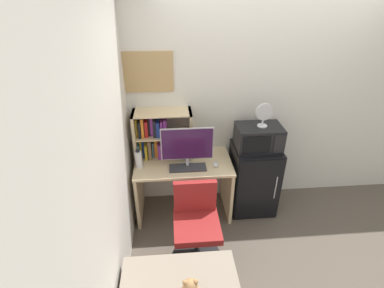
# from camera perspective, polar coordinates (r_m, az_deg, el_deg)

# --- Properties ---
(wall_back) EXTENTS (6.40, 0.04, 2.60)m
(wall_back) POSITION_cam_1_polar(r_m,az_deg,el_deg) (3.68, 20.24, 7.85)
(wall_back) COLOR silver
(wall_back) RESTS_ON ground_plane
(wall_left) EXTENTS (0.04, 4.40, 2.60)m
(wall_left) POSITION_cam_1_polar(r_m,az_deg,el_deg) (2.00, -18.35, -10.77)
(wall_left) COLOR silver
(wall_left) RESTS_ON ground_plane
(desk) EXTENTS (1.11, 0.62, 0.74)m
(desk) POSITION_cam_1_polar(r_m,az_deg,el_deg) (3.45, -1.71, -6.84)
(desk) COLOR beige
(desk) RESTS_ON ground_plane
(hutch_bookshelf) EXTENTS (0.66, 0.29, 0.56)m
(hutch_bookshelf) POSITION_cam_1_polar(r_m,az_deg,el_deg) (3.33, -7.19, 2.13)
(hutch_bookshelf) COLOR beige
(hutch_bookshelf) RESTS_ON desk
(monitor) EXTENTS (0.57, 0.17, 0.48)m
(monitor) POSITION_cam_1_polar(r_m,az_deg,el_deg) (3.10, -0.95, -0.31)
(monitor) COLOR #B7B7BC
(monitor) RESTS_ON desk
(keyboard) EXTENTS (0.41, 0.16, 0.02)m
(keyboard) POSITION_cam_1_polar(r_m,az_deg,el_deg) (3.20, -0.84, -4.74)
(keyboard) COLOR #333338
(keyboard) RESTS_ON desk
(computer_mouse) EXTENTS (0.06, 0.11, 0.04)m
(computer_mouse) POSITION_cam_1_polar(r_m,az_deg,el_deg) (3.25, 4.67, -4.04)
(computer_mouse) COLOR silver
(computer_mouse) RESTS_ON desk
(water_bottle) EXTENTS (0.08, 0.08, 0.22)m
(water_bottle) POSITION_cam_1_polar(r_m,az_deg,el_deg) (3.22, -10.57, -2.98)
(water_bottle) COLOR silver
(water_bottle) RESTS_ON desk
(mini_fridge) EXTENTS (0.54, 0.51, 0.87)m
(mini_fridge) POSITION_cam_1_polar(r_m,az_deg,el_deg) (3.64, 12.07, -6.70)
(mini_fridge) COLOR black
(mini_fridge) RESTS_ON ground_plane
(microwave) EXTENTS (0.51, 0.35, 0.28)m
(microwave) POSITION_cam_1_polar(r_m,az_deg,el_deg) (3.34, 13.07, 1.30)
(microwave) COLOR black
(microwave) RESTS_ON mini_fridge
(desk_fan) EXTENTS (0.19, 0.11, 0.27)m
(desk_fan) POSITION_cam_1_polar(r_m,az_deg,el_deg) (3.22, 14.10, 5.86)
(desk_fan) COLOR silver
(desk_fan) RESTS_ON microwave
(desk_chair) EXTENTS (0.52, 0.52, 0.85)m
(desk_chair) POSITION_cam_1_polar(r_m,az_deg,el_deg) (3.01, 0.84, -16.52)
(desk_chair) COLOR black
(desk_chair) RESTS_ON ground_plane
(wall_corkboard) EXTENTS (0.75, 0.02, 0.43)m
(wall_corkboard) POSITION_cam_1_polar(r_m,az_deg,el_deg) (3.20, -10.69, 13.79)
(wall_corkboard) COLOR tan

